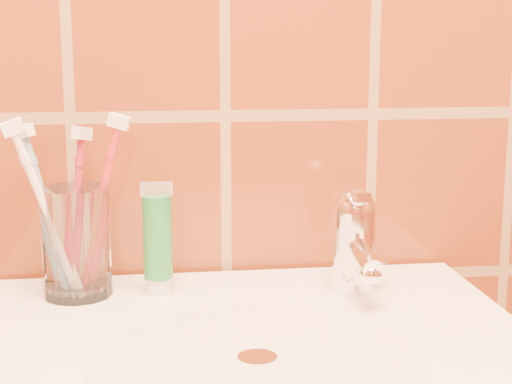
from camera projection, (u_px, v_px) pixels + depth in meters
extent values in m
cylinder|color=silver|center=(257.00, 361.00, 0.70)|extent=(0.30, 0.30, 0.00)
cylinder|color=white|center=(257.00, 358.00, 0.70)|extent=(0.04, 0.04, 0.00)
cylinder|color=white|center=(76.00, 242.00, 0.87)|extent=(0.10, 0.10, 0.12)
cylinder|color=white|center=(159.00, 285.00, 0.89)|extent=(0.03, 0.03, 0.02)
cylinder|color=#1A712F|center=(158.00, 237.00, 0.88)|extent=(0.03, 0.03, 0.09)
cube|color=beige|center=(156.00, 189.00, 0.86)|extent=(0.04, 0.00, 0.02)
cylinder|color=white|center=(354.00, 251.00, 0.89)|extent=(0.05, 0.05, 0.09)
sphere|color=white|center=(355.00, 210.00, 0.88)|extent=(0.05, 0.05, 0.05)
cylinder|color=white|center=(363.00, 254.00, 0.85)|extent=(0.02, 0.09, 0.03)
cube|color=white|center=(358.00, 196.00, 0.86)|extent=(0.02, 0.06, 0.01)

